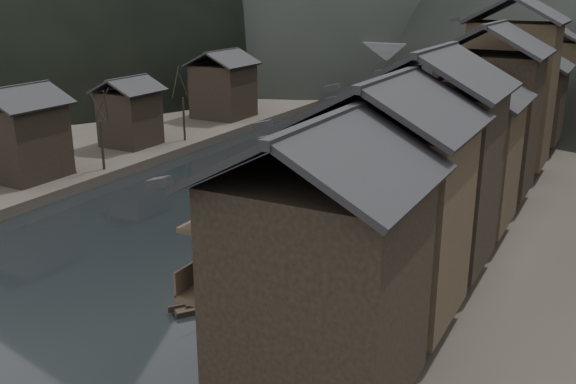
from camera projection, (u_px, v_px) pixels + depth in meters
The scene contains 12 objects.
water at pixel (125, 274), 40.61m from camera, with size 300.00×300.00×0.00m, color black.
left_bank at pixel (130, 112), 89.76m from camera, with size 40.00×200.00×1.20m, color #2D2823.
stilt_houses at pixel (482, 110), 46.25m from camera, with size 9.00×67.60×16.96m.
left_houses at pixel (103, 108), 65.00m from camera, with size 8.10×53.20×8.73m.
bare_trees at pixel (29, 126), 53.05m from camera, with size 3.58×42.89×7.16m.
moored_sampans at pixel (412, 204), 53.03m from camera, with size 2.78×61.08×0.47m.
midriver_boats at pixel (353, 132), 79.56m from camera, with size 7.61×27.73×0.45m.
stone_bridge at pixel (441, 70), 99.41m from camera, with size 40.00×6.00×9.00m.
hero_sampan at pixel (213, 303), 36.41m from camera, with size 3.62×4.46×0.43m.
cargo_heap at pixel (213, 293), 36.46m from camera, with size 1.09×1.42×0.65m, color black.
boatman at pixel (213, 299), 34.44m from camera, with size 0.67×0.44×1.84m, color #525254.
bamboo_pole at pixel (215, 259), 33.61m from camera, with size 0.06×0.06×3.89m, color #8C7A51.
Camera 1 is at (26.66, -27.76, 17.37)m, focal length 40.00 mm.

